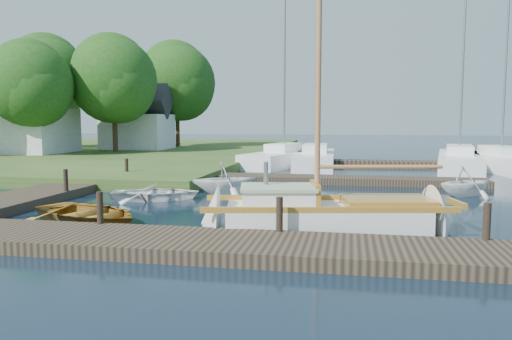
% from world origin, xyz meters
% --- Properties ---
extents(ground, '(160.00, 160.00, 0.00)m').
position_xyz_m(ground, '(0.00, 0.00, 0.00)').
color(ground, black).
rests_on(ground, ground).
extents(near_dock, '(18.00, 2.20, 0.30)m').
position_xyz_m(near_dock, '(0.00, -6.00, 0.15)').
color(near_dock, black).
rests_on(near_dock, ground).
extents(left_dock, '(2.20, 18.00, 0.30)m').
position_xyz_m(left_dock, '(-8.00, 2.00, 0.15)').
color(left_dock, black).
rests_on(left_dock, ground).
extents(far_dock, '(14.00, 1.60, 0.30)m').
position_xyz_m(far_dock, '(2.00, 6.50, 0.15)').
color(far_dock, black).
rests_on(far_dock, ground).
extents(pontoon, '(30.00, 1.60, 0.30)m').
position_xyz_m(pontoon, '(10.00, 16.00, 0.15)').
color(pontoon, black).
rests_on(pontoon, ground).
extents(mooring_post_1, '(0.16, 0.16, 0.80)m').
position_xyz_m(mooring_post_1, '(-3.00, -5.00, 0.70)').
color(mooring_post_1, black).
rests_on(mooring_post_1, near_dock).
extents(mooring_post_2, '(0.16, 0.16, 0.80)m').
position_xyz_m(mooring_post_2, '(1.50, -5.00, 0.70)').
color(mooring_post_2, black).
rests_on(mooring_post_2, near_dock).
extents(mooring_post_3, '(0.16, 0.16, 0.80)m').
position_xyz_m(mooring_post_3, '(6.00, -5.00, 0.70)').
color(mooring_post_3, black).
rests_on(mooring_post_3, near_dock).
extents(mooring_post_4, '(0.16, 0.16, 0.80)m').
position_xyz_m(mooring_post_4, '(-7.00, 0.00, 0.70)').
color(mooring_post_4, black).
rests_on(mooring_post_4, left_dock).
extents(mooring_post_5, '(0.16, 0.16, 0.80)m').
position_xyz_m(mooring_post_5, '(-7.00, 5.00, 0.70)').
color(mooring_post_5, black).
rests_on(mooring_post_5, left_dock).
extents(sailboat, '(7.39, 3.31, 9.83)m').
position_xyz_m(sailboat, '(2.63, -3.50, 0.34)').
color(sailboat, white).
rests_on(sailboat, ground).
extents(dinghy, '(4.47, 3.95, 0.77)m').
position_xyz_m(dinghy, '(-4.07, -3.71, 0.38)').
color(dinghy, '#8B5C1B').
rests_on(dinghy, ground).
extents(tender_a, '(3.62, 2.98, 0.65)m').
position_xyz_m(tender_a, '(-3.79, 0.52, 0.33)').
color(tender_a, white).
rests_on(tender_a, ground).
extents(tender_b, '(3.31, 3.17, 1.35)m').
position_xyz_m(tender_b, '(-1.65, 2.37, 0.68)').
color(tender_b, white).
rests_on(tender_b, ground).
extents(tender_d, '(3.08, 2.98, 1.24)m').
position_xyz_m(tender_d, '(7.39, 3.54, 0.62)').
color(tender_d, white).
rests_on(tender_d, ground).
extents(marina_boat_0, '(4.56, 8.55, 11.94)m').
position_xyz_m(marina_boat_0, '(-0.97, 14.53, 0.58)').
color(marina_boat_0, white).
rests_on(marina_boat_0, ground).
extents(marina_boat_1, '(2.42, 8.55, 10.30)m').
position_xyz_m(marina_boat_1, '(1.01, 14.00, 0.56)').
color(marina_boat_1, white).
rests_on(marina_boat_1, ground).
extents(marina_boat_3, '(3.91, 10.24, 12.27)m').
position_xyz_m(marina_boat_3, '(9.30, 14.19, 0.57)').
color(marina_boat_3, white).
rests_on(marina_boat_3, ground).
extents(marina_boat_4, '(3.58, 9.23, 10.88)m').
position_xyz_m(marina_boat_4, '(11.40, 13.58, 0.57)').
color(marina_boat_4, white).
rests_on(marina_boat_4, ground).
extents(house_a, '(6.30, 5.00, 6.29)m').
position_xyz_m(house_a, '(-20.00, 16.00, 2.96)').
color(house_a, beige).
rests_on(house_a, shore).
extents(house_c, '(5.25, 4.00, 5.28)m').
position_xyz_m(house_c, '(-14.00, 22.00, 2.58)').
color(house_c, beige).
rests_on(house_c, shore).
extents(tree_2, '(5.83, 5.75, 7.82)m').
position_xyz_m(tree_2, '(-18.00, 14.05, 5.25)').
color(tree_2, '#332114').
rests_on(tree_2, shore).
extents(tree_3, '(6.41, 6.38, 8.74)m').
position_xyz_m(tree_3, '(-14.00, 18.05, 5.81)').
color(tree_3, '#332114').
rests_on(tree_3, shore).
extents(tree_4, '(7.01, 7.01, 9.66)m').
position_xyz_m(tree_4, '(-22.00, 22.05, 6.37)').
color(tree_4, '#332114').
rests_on(tree_4, shore).
extents(tree_7, '(6.83, 6.83, 9.38)m').
position_xyz_m(tree_7, '(-12.00, 26.05, 6.20)').
color(tree_7, '#332114').
rests_on(tree_7, shore).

